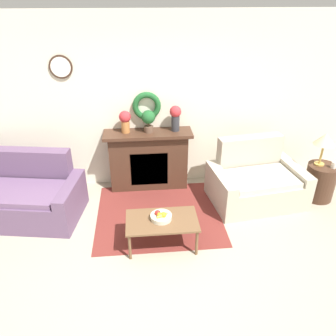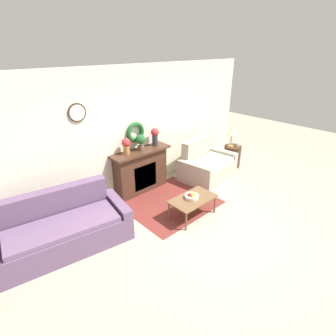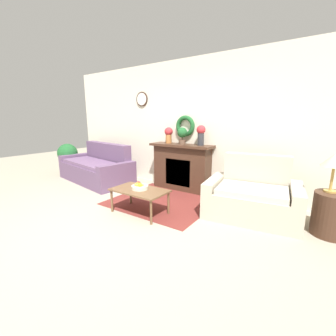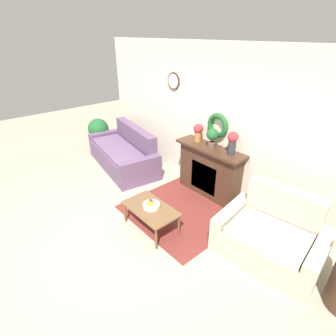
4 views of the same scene
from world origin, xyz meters
name	(u,v)px [view 4 (image 4 of 4)]	position (x,y,z in m)	size (l,w,h in m)	color
ground_plane	(114,246)	(0.00, 0.00, 0.00)	(16.00, 16.00, 0.00)	#9E937F
floor_rug	(181,211)	(0.05, 1.33, 0.00)	(1.80, 1.63, 0.01)	maroon
wall_back	(222,125)	(0.00, 2.35, 1.35)	(6.80, 0.15, 2.70)	beige
fireplace	(209,170)	(-0.05, 2.14, 0.50)	(1.38, 0.41, 0.98)	#42281C
couch_left	(124,154)	(-2.11, 1.55, 0.31)	(2.20, 1.24, 0.91)	#604766
loveseat_right	(271,236)	(1.57, 1.59, 0.31)	(1.47, 1.10, 0.94)	#B2A893
coffee_table	(151,210)	(0.05, 0.67, 0.36)	(0.90, 0.53, 0.40)	brown
fruit_bowl	(151,205)	(0.04, 0.69, 0.44)	(0.27, 0.27, 0.12)	beige
vase_on_mantel_left	(198,131)	(-0.39, 2.15, 1.18)	(0.18, 0.18, 0.34)	#AD6B38
vase_on_mantel_right	(232,141)	(0.38, 2.15, 1.21)	(0.18, 0.18, 0.40)	#2D2D33
potted_plant_on_mantel	(212,136)	(-0.03, 2.13, 1.19)	(0.21, 0.21, 0.35)	brown
potted_plant_floor_by_couch	(98,130)	(-3.38, 1.60, 0.54)	(0.53, 0.53, 0.84)	brown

